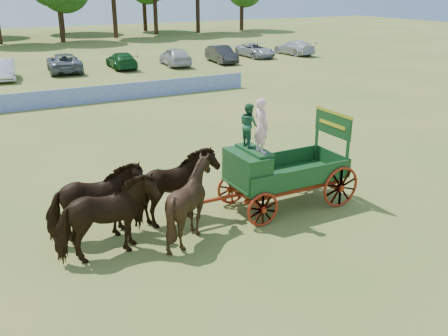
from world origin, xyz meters
The scene contains 8 objects.
ground centered at (0.00, 0.00, 0.00)m, with size 160.00×160.00×0.00m, color olive.
horse_lead_left centered at (-2.90, -0.69, 1.14)m, with size 1.23×2.69×2.27m, color black.
horse_lead_right centered at (-2.90, 0.41, 1.14)m, with size 1.23×2.69×2.27m, color black.
horse_wheel_left centered at (-0.50, -0.69, 1.14)m, with size 1.84×2.07×2.28m, color black.
horse_wheel_right centered at (-0.50, 0.41, 1.14)m, with size 1.23×2.69×2.27m, color black.
farm_dray centered at (2.48, -0.14, 1.58)m, with size 6.00×2.00×3.80m.
sponsor_banner centered at (-1.00, 18.00, 0.53)m, with size 26.00×0.08×1.05m, color #1C3A99.
parked_cars centered at (-0.77, 30.00, 0.77)m, with size 54.07×7.31×1.65m.
Camera 1 is at (-5.78, -12.54, 6.92)m, focal length 40.00 mm.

